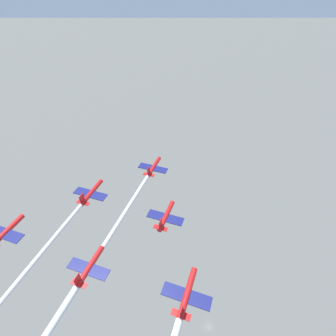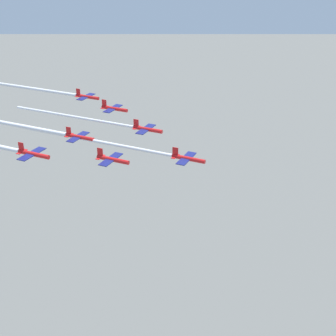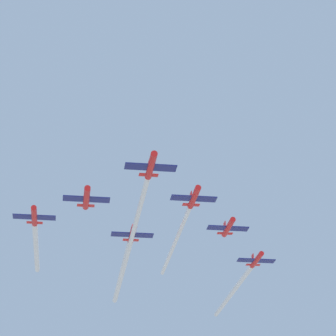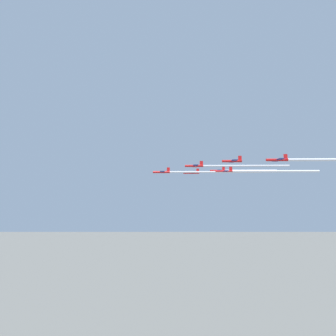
{
  "view_description": "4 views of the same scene",
  "coord_description": "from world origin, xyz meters",
  "px_view_note": "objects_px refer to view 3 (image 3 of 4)",
  "views": [
    {
      "loc": [
        -66.6,
        21.36,
        179.31
      ],
      "look_at": [
        -3.03,
        25.31,
        128.04
      ],
      "focal_mm": 28.0,
      "sensor_mm": 36.0,
      "label": 1
    },
    {
      "loc": [
        11.91,
        -91.7,
        183.51
      ],
      "look_at": [
        -5.96,
        25.5,
        125.26
      ],
      "focal_mm": 50.0,
      "sensor_mm": 36.0,
      "label": 2
    },
    {
      "loc": [
        120.5,
        -18.89,
        65.8
      ],
      "look_at": [
        0.07,
        33.14,
        126.17
      ],
      "focal_mm": 85.0,
      "sensor_mm": 36.0,
      "label": 3
    },
    {
      "loc": [
        35.21,
        181.91,
        107.71
      ],
      "look_at": [
        -6.7,
        22.83,
        130.04
      ],
      "focal_mm": 28.0,
      "sensor_mm": 36.0,
      "label": 4
    }
  ],
  "objects_px": {
    "jet_1": "(194,198)",
    "jet_4": "(132,234)",
    "jet_3": "(228,228)",
    "jet_0": "(151,166)",
    "jet_2": "(86,198)",
    "jet_6": "(256,260)",
    "jet_5": "(34,216)"
  },
  "relations": [
    {
      "from": "jet_4",
      "to": "jet_6",
      "type": "relative_size",
      "value": 1.0
    },
    {
      "from": "jet_0",
      "to": "jet_1",
      "type": "xyz_separation_m",
      "value": [
        -14.98,
        15.68,
        2.11
      ]
    },
    {
      "from": "jet_5",
      "to": "jet_6",
      "type": "bearing_deg",
      "value": -161.22
    },
    {
      "from": "jet_3",
      "to": "jet_4",
      "type": "height_order",
      "value": "jet_3"
    },
    {
      "from": "jet_2",
      "to": "jet_5",
      "type": "height_order",
      "value": "jet_5"
    },
    {
      "from": "jet_2",
      "to": "jet_4",
      "type": "xyz_separation_m",
      "value": [
        -14.98,
        15.68,
        -0.43
      ]
    },
    {
      "from": "jet_6",
      "to": "jet_0",
      "type": "bearing_deg",
      "value": 59.53
    },
    {
      "from": "jet_3",
      "to": "jet_4",
      "type": "relative_size",
      "value": 1.0
    },
    {
      "from": "jet_0",
      "to": "jet_2",
      "type": "xyz_separation_m",
      "value": [
        -20.98,
        -5.48,
        0.77
      ]
    },
    {
      "from": "jet_5",
      "to": "jet_2",
      "type": "bearing_deg",
      "value": 120.47
    },
    {
      "from": "jet_3",
      "to": "jet_5",
      "type": "height_order",
      "value": "jet_5"
    },
    {
      "from": "jet_1",
      "to": "jet_4",
      "type": "distance_m",
      "value": 21.76
    },
    {
      "from": "jet_2",
      "to": "jet_5",
      "type": "distance_m",
      "value": 21.85
    },
    {
      "from": "jet_0",
      "to": "jet_1",
      "type": "bearing_deg",
      "value": -120.47
    },
    {
      "from": "jet_1",
      "to": "jet_4",
      "type": "relative_size",
      "value": 1.0
    },
    {
      "from": "jet_6",
      "to": "jet_3",
      "type": "bearing_deg",
      "value": 59.53
    },
    {
      "from": "jet_0",
      "to": "jet_4",
      "type": "distance_m",
      "value": 37.38
    },
    {
      "from": "jet_2",
      "to": "jet_4",
      "type": "relative_size",
      "value": 1.0
    },
    {
      "from": "jet_3",
      "to": "jet_6",
      "type": "xyz_separation_m",
      "value": [
        -14.98,
        15.68,
        -1.25
      ]
    },
    {
      "from": "jet_0",
      "to": "jet_5",
      "type": "bearing_deg",
      "value": -59.53
    },
    {
      "from": "jet_2",
      "to": "jet_6",
      "type": "xyz_separation_m",
      "value": [
        -23.96,
        52.51,
        0.96
      ]
    },
    {
      "from": "jet_3",
      "to": "jet_5",
      "type": "relative_size",
      "value": 1.0
    },
    {
      "from": "jet_1",
      "to": "jet_6",
      "type": "xyz_separation_m",
      "value": [
        -29.96,
        31.36,
        -0.38
      ]
    },
    {
      "from": "jet_2",
      "to": "jet_6",
      "type": "distance_m",
      "value": 57.72
    },
    {
      "from": "jet_6",
      "to": "jet_5",
      "type": "bearing_deg",
      "value": 18.78
    },
    {
      "from": "jet_3",
      "to": "jet_6",
      "type": "relative_size",
      "value": 1.0
    },
    {
      "from": "jet_2",
      "to": "jet_4",
      "type": "bearing_deg",
      "value": -120.47
    },
    {
      "from": "jet_0",
      "to": "jet_3",
      "type": "distance_m",
      "value": 43.47
    },
    {
      "from": "jet_3",
      "to": "jet_4",
      "type": "bearing_deg",
      "value": 0.0
    },
    {
      "from": "jet_1",
      "to": "jet_2",
      "type": "height_order",
      "value": "jet_1"
    },
    {
      "from": "jet_0",
      "to": "jet_1",
      "type": "relative_size",
      "value": 1.0
    },
    {
      "from": "jet_0",
      "to": "jet_6",
      "type": "relative_size",
      "value": 1.0
    }
  ]
}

